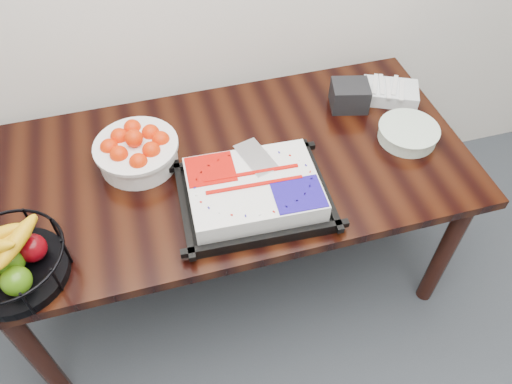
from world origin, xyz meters
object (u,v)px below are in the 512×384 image
object	(u,v)px
table	(230,178)
cake_tray	(254,192)
napkin_box	(350,96)
fruit_basket	(10,261)
tangerine_bowl	(136,146)
plate_stack	(408,133)

from	to	relation	value
table	cake_tray	distance (m)	0.25
cake_tray	napkin_box	bearing A→B (deg)	37.08
fruit_basket	napkin_box	bearing A→B (deg)	20.31
cake_tray	tangerine_bowl	distance (m)	0.47
tangerine_bowl	plate_stack	world-z (taller)	tangerine_bowl
tangerine_bowl	plate_stack	xyz separation A→B (m)	(1.02, -0.15, -0.06)
cake_tray	fruit_basket	world-z (taller)	fruit_basket
table	plate_stack	xyz separation A→B (m)	(0.70, -0.06, 0.11)
fruit_basket	napkin_box	distance (m)	1.39
napkin_box	table	bearing A→B (deg)	-161.52
cake_tray	napkin_box	xyz separation A→B (m)	(0.52, 0.39, 0.01)
tangerine_bowl	fruit_basket	world-z (taller)	tangerine_bowl
cake_tray	table	bearing A→B (deg)	100.60
plate_stack	napkin_box	distance (m)	0.29
table	cake_tray	world-z (taller)	cake_tray
fruit_basket	tangerine_bowl	bearing A→B (deg)	42.29
cake_tray	plate_stack	distance (m)	0.68
tangerine_bowl	fruit_basket	size ratio (longest dim) A/B	0.90
tangerine_bowl	plate_stack	size ratio (longest dim) A/B	1.31
table	napkin_box	xyz separation A→B (m)	(0.55, 0.19, 0.14)
table	napkin_box	bearing A→B (deg)	18.48
cake_tray	tangerine_bowl	xyz separation A→B (m)	(-0.36, 0.29, 0.04)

